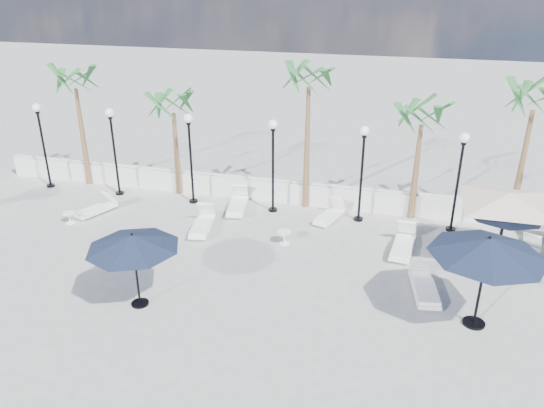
% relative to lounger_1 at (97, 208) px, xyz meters
% --- Properties ---
extents(ground, '(100.00, 100.00, 0.00)m').
position_rel_lounger_1_xyz_m(ground, '(6.87, -4.45, -0.22)').
color(ground, gray).
rests_on(ground, ground).
extents(balustrade, '(26.00, 0.30, 1.01)m').
position_rel_lounger_1_xyz_m(balustrade, '(6.87, 3.05, 0.25)').
color(balustrade, silver).
rests_on(balustrade, ground).
extents(lamppost_0, '(0.36, 0.36, 3.84)m').
position_rel_lounger_1_xyz_m(lamppost_0, '(-3.63, 2.05, 2.27)').
color(lamppost_0, black).
rests_on(lamppost_0, ground).
extents(lamppost_1, '(0.36, 0.36, 3.84)m').
position_rel_lounger_1_xyz_m(lamppost_1, '(-0.13, 2.05, 2.27)').
color(lamppost_1, black).
rests_on(lamppost_1, ground).
extents(lamppost_2, '(0.36, 0.36, 3.84)m').
position_rel_lounger_1_xyz_m(lamppost_2, '(3.37, 2.05, 2.27)').
color(lamppost_2, black).
rests_on(lamppost_2, ground).
extents(lamppost_3, '(0.36, 0.36, 3.84)m').
position_rel_lounger_1_xyz_m(lamppost_3, '(6.87, 2.05, 2.27)').
color(lamppost_3, black).
rests_on(lamppost_3, ground).
extents(lamppost_4, '(0.36, 0.36, 3.84)m').
position_rel_lounger_1_xyz_m(lamppost_4, '(10.37, 2.05, 2.27)').
color(lamppost_4, black).
rests_on(lamppost_4, ground).
extents(lamppost_5, '(0.36, 0.36, 3.84)m').
position_rel_lounger_1_xyz_m(lamppost_5, '(13.87, 2.05, 2.27)').
color(lamppost_5, black).
rests_on(lamppost_5, ground).
extents(palm_0, '(2.60, 2.60, 5.50)m').
position_rel_lounger_1_xyz_m(palm_0, '(-2.13, 2.85, 4.31)').
color(palm_0, brown).
rests_on(palm_0, ground).
extents(palm_1, '(2.60, 2.60, 4.70)m').
position_rel_lounger_1_xyz_m(palm_1, '(2.37, 2.85, 3.53)').
color(palm_1, brown).
rests_on(palm_1, ground).
extents(palm_2, '(2.60, 2.60, 6.10)m').
position_rel_lounger_1_xyz_m(palm_2, '(8.07, 2.85, 4.89)').
color(palm_2, brown).
rests_on(palm_2, ground).
extents(palm_3, '(2.60, 2.60, 4.90)m').
position_rel_lounger_1_xyz_m(palm_3, '(12.37, 2.85, 3.73)').
color(palm_3, brown).
rests_on(palm_3, ground).
extents(palm_4, '(2.60, 2.60, 5.70)m').
position_rel_lounger_1_xyz_m(palm_4, '(16.07, 2.85, 4.51)').
color(palm_4, brown).
rests_on(palm_4, ground).
extents(lounger_1, '(1.19, 1.84, 0.66)m').
position_rel_lounger_1_xyz_m(lounger_1, '(0.00, 0.00, 0.00)').
color(lounger_1, white).
rests_on(lounger_1, ground).
extents(lounger_2, '(0.98, 2.10, 0.76)m').
position_rel_lounger_1_xyz_m(lounger_2, '(4.71, -0.31, 0.03)').
color(lounger_2, white).
rests_on(lounger_2, ground).
extents(lounger_3, '(1.12, 1.89, 0.67)m').
position_rel_lounger_1_xyz_m(lounger_3, '(9.27, 1.77, 0.01)').
color(lounger_3, white).
rests_on(lounger_3, ground).
extents(lounger_4, '(1.02, 2.15, 0.78)m').
position_rel_lounger_1_xyz_m(lounger_4, '(5.43, 1.78, 0.04)').
color(lounger_4, white).
rests_on(lounger_4, ground).
extents(lounger_5, '(0.99, 2.15, 0.78)m').
position_rel_lounger_1_xyz_m(lounger_5, '(12.87, -2.66, 0.04)').
color(lounger_5, white).
rests_on(lounger_5, ground).
extents(lounger_6, '(1.32, 2.00, 0.72)m').
position_rel_lounger_1_xyz_m(lounger_6, '(16.18, 0.22, 0.02)').
color(lounger_6, white).
rests_on(lounger_6, ground).
extents(lounger_7, '(0.89, 2.16, 0.79)m').
position_rel_lounger_1_xyz_m(lounger_7, '(12.15, -0.09, 0.04)').
color(lounger_7, white).
rests_on(lounger_7, ground).
extents(side_table_0, '(0.46, 0.46, 0.44)m').
position_rel_lounger_1_xyz_m(side_table_0, '(-0.54, -1.06, 0.05)').
color(side_table_0, white).
rests_on(side_table_0, ground).
extents(side_table_1, '(0.55, 0.55, 0.54)m').
position_rel_lounger_1_xyz_m(side_table_1, '(2.12, -3.12, 0.10)').
color(side_table_1, white).
rests_on(side_table_1, ground).
extents(side_table_2, '(0.51, 0.51, 0.49)m').
position_rel_lounger_1_xyz_m(side_table_2, '(7.99, -0.60, 0.08)').
color(side_table_2, white).
rests_on(side_table_2, ground).
extents(parasol_navy_left, '(2.69, 2.69, 2.37)m').
position_rel_lounger_1_xyz_m(parasol_navy_left, '(4.71, -5.36, 1.87)').
color(parasol_navy_left, black).
rests_on(parasol_navy_left, ground).
extents(parasol_navy_mid, '(3.11, 3.11, 2.79)m').
position_rel_lounger_1_xyz_m(parasol_navy_mid, '(14.24, -3.87, 2.23)').
color(parasol_navy_mid, black).
rests_on(parasol_navy_mid, ground).
extents(parasol_navy_right, '(2.53, 2.53, 2.27)m').
position_rel_lounger_1_xyz_m(parasol_navy_right, '(15.23, -0.07, 1.77)').
color(parasol_navy_right, black).
rests_on(parasol_navy_right, ground).
extents(parasol_cream_sq_a, '(5.57, 5.57, 2.73)m').
position_rel_lounger_1_xyz_m(parasol_cream_sq_a, '(15.26, -0.07, 2.31)').
color(parasol_cream_sq_a, black).
rests_on(parasol_cream_sq_a, ground).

